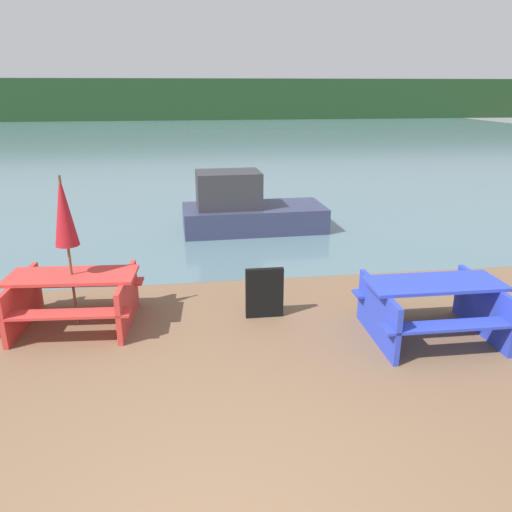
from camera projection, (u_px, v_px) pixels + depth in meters
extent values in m
cube|color=slate|center=(185.00, 139.00, 32.05)|extent=(60.00, 50.00, 0.00)
cube|color=#1E3D1E|center=(183.00, 99.00, 50.16)|extent=(80.00, 1.60, 4.00)
cube|color=blue|center=(435.00, 283.00, 6.52)|extent=(1.77, 0.72, 0.04)
cube|color=blue|center=(452.00, 326.00, 6.11)|extent=(1.77, 0.30, 0.04)
cube|color=blue|center=(414.00, 291.00, 7.14)|extent=(1.77, 0.30, 0.04)
cube|color=blue|center=(378.00, 314.00, 6.56)|extent=(0.08, 1.38, 0.75)
cube|color=blue|center=(483.00, 308.00, 6.74)|extent=(0.08, 1.38, 0.75)
cube|color=red|center=(72.00, 276.00, 6.87)|extent=(1.78, 0.82, 0.04)
cube|color=red|center=(63.00, 314.00, 6.46)|extent=(1.75, 0.40, 0.04)
cube|color=red|center=(85.00, 283.00, 7.50)|extent=(1.75, 0.40, 0.04)
cube|color=red|center=(22.00, 303.00, 6.95)|extent=(0.16, 1.38, 0.72)
cube|color=red|center=(128.00, 300.00, 7.04)|extent=(0.16, 1.38, 0.72)
cylinder|color=brown|center=(69.00, 253.00, 6.77)|extent=(0.04, 0.04, 2.13)
cone|color=#A81923|center=(64.00, 211.00, 6.58)|extent=(0.32, 0.32, 0.95)
cube|color=#333856|center=(254.00, 218.00, 11.73)|extent=(3.33, 1.56, 0.57)
cube|color=#333338|center=(228.00, 189.00, 11.41)|extent=(1.48, 1.07, 0.82)
cube|color=black|center=(264.00, 293.00, 7.23)|extent=(0.55, 0.08, 0.75)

